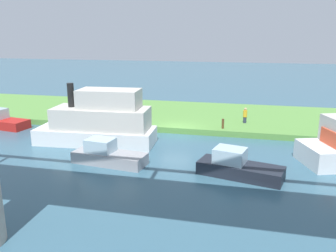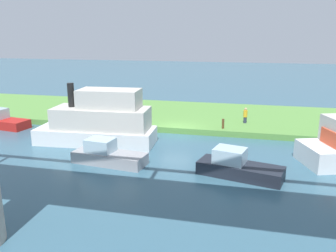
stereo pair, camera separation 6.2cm
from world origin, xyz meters
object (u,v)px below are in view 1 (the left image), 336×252
object	(u,v)px
mooring_post	(223,124)
riverboat_paddlewheel	(99,122)
houseboat_blue	(107,155)
person_on_bank	(245,115)
motorboat_white	(238,167)
motorboat_red	(1,121)

from	to	relation	value
mooring_post	riverboat_paddlewheel	world-z (taller)	riverboat_paddlewheel
riverboat_paddlewheel	houseboat_blue	xyz separation A→B (m)	(-2.25, 3.88, -1.15)
riverboat_paddlewheel	houseboat_blue	world-z (taller)	riverboat_paddlewheel
houseboat_blue	person_on_bank	bearing A→B (deg)	-127.86
person_on_bank	motorboat_white	size ratio (longest dim) A/B	0.26
riverboat_paddlewheel	houseboat_blue	size ratio (longest dim) A/B	1.85
person_on_bank	motorboat_red	world-z (taller)	person_on_bank
person_on_bank	mooring_post	xyz separation A→B (m)	(1.77, 2.39, -0.29)
riverboat_paddlewheel	motorboat_white	bearing A→B (deg)	158.90
person_on_bank	riverboat_paddlewheel	xyz separation A→B (m)	(10.83, 7.16, 0.52)
motorboat_white	motorboat_red	bearing A→B (deg)	-17.09
mooring_post	motorboat_red	xyz separation A→B (m)	(19.85, 2.29, -0.32)
person_on_bank	motorboat_white	distance (m)	11.28
riverboat_paddlewheel	motorboat_red	distance (m)	11.13
person_on_bank	mooring_post	bearing A→B (deg)	53.51
mooring_post	motorboat_white	size ratio (longest dim) A/B	0.16
mooring_post	motorboat_red	size ratio (longest dim) A/B	0.16
mooring_post	riverboat_paddlewheel	size ratio (longest dim) A/B	0.09
mooring_post	houseboat_blue	distance (m)	11.01
person_on_bank	riverboat_paddlewheel	world-z (taller)	riverboat_paddlewheel
houseboat_blue	riverboat_paddlewheel	bearing A→B (deg)	-59.85
motorboat_red	houseboat_blue	bearing A→B (deg)	154.01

